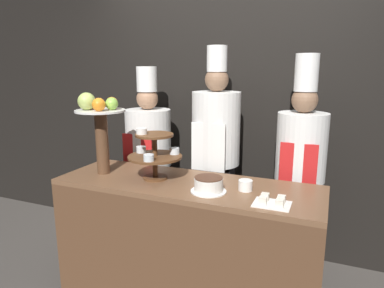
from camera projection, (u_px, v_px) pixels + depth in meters
name	position (u px, v px, depth m)	size (l,w,h in m)	color
wall_back	(229.00, 99.00, 3.11)	(10.00, 0.06, 2.80)	black
buffet_counter	(187.00, 243.00, 2.43)	(1.82, 0.60, 0.91)	brown
tiered_stand	(154.00, 152.00, 2.38)	(0.38, 0.38, 0.36)	brown
fruit_pedestal	(100.00, 120.00, 2.46)	(0.36, 0.36, 0.60)	brown
cake_round	(209.00, 185.00, 2.15)	(0.23, 0.23, 0.10)	white
cup_white	(245.00, 185.00, 2.18)	(0.09, 0.09, 0.07)	white
cake_square_tray	(272.00, 202.00, 1.95)	(0.21, 0.16, 0.05)	white
chef_left	(149.00, 154.00, 3.11)	(0.41, 0.41, 1.69)	black
chef_center_left	(216.00, 149.00, 2.84)	(0.40, 0.40, 1.85)	#28282D
chef_center_right	(300.00, 166.00, 2.60)	(0.37, 0.37, 1.78)	#28282D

